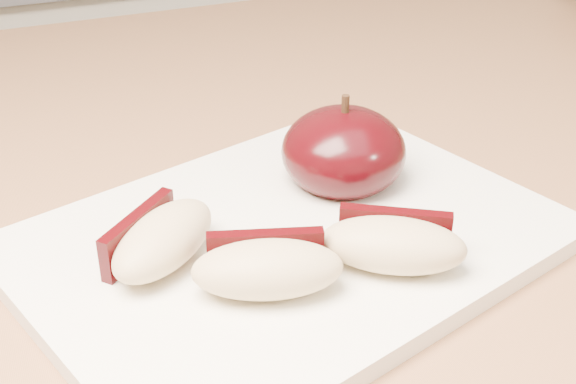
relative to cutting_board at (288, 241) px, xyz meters
name	(u,v)px	position (x,y,z in m)	size (l,w,h in m)	color
back_cabinet	(148,196)	(0.08, 0.81, -0.43)	(2.40, 0.62, 0.94)	silver
cutting_board	(288,241)	(0.00, 0.00, 0.00)	(0.27, 0.20, 0.01)	white
apple_half	(344,152)	(0.05, 0.04, 0.02)	(0.08, 0.08, 0.06)	black
apple_wedge_a	(161,239)	(-0.07, 0.00, 0.02)	(0.08, 0.07, 0.03)	tan
apple_wedge_b	(267,267)	(-0.03, -0.04, 0.02)	(0.08, 0.05, 0.03)	tan
apple_wedge_c	(393,243)	(0.04, -0.05, 0.02)	(0.08, 0.07, 0.03)	tan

